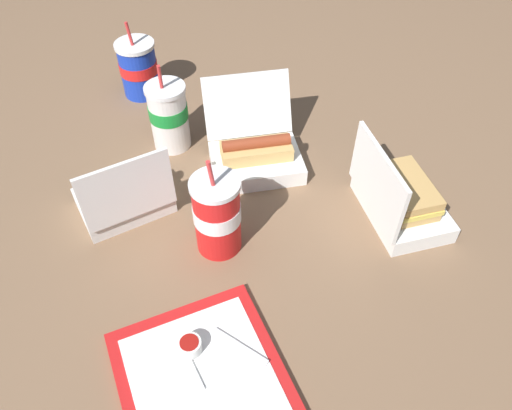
{
  "coord_description": "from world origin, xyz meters",
  "views": [
    {
      "loc": [
        0.68,
        -0.23,
        0.79
      ],
      "look_at": [
        0.02,
        -0.01,
        0.05
      ],
      "focal_mm": 35.0,
      "sensor_mm": 36.0,
      "label": 1
    }
  ],
  "objects": [
    {
      "name": "clamshell_hotdog_corner",
      "position": [
        -0.14,
        0.04,
        0.04
      ],
      "size": [
        0.24,
        0.23,
        0.17
      ],
      "color": "white",
      "rests_on": "ground_plane"
    },
    {
      "name": "soda_cup_right",
      "position": [
        -0.53,
        -0.16,
        0.08
      ],
      "size": [
        0.1,
        0.1,
        0.21
      ],
      "color": "#1938B7",
      "rests_on": "ground_plane"
    },
    {
      "name": "soda_cup_front",
      "position": [
        -0.28,
        -0.12,
        0.09
      ],
      "size": [
        0.09,
        0.09,
        0.22
      ],
      "color": "white",
      "rests_on": "ground_plane"
    },
    {
      "name": "ketchup_cup",
      "position": [
        0.27,
        -0.21,
        0.03
      ],
      "size": [
        0.04,
        0.04,
        0.02
      ],
      "color": "white",
      "rests_on": "food_tray"
    },
    {
      "name": "food_tray",
      "position": [
        0.37,
        -0.2,
        0.01
      ],
      "size": [
        0.39,
        0.29,
        0.01
      ],
      "color": "red",
      "rests_on": "ground_plane"
    },
    {
      "name": "napkin_stack",
      "position": [
        0.31,
        -0.26,
        0.02
      ],
      "size": [
        0.12,
        0.12,
        0.0
      ],
      "primitive_type": "cube",
      "rotation": [
        0.0,
        0.0,
        0.17
      ],
      "color": "white",
      "rests_on": "food_tray"
    },
    {
      "name": "ground_plane",
      "position": [
        0.0,
        0.0,
        0.0
      ],
      "size": [
        3.2,
        3.2,
        0.0
      ],
      "primitive_type": "plane",
      "color": "brown"
    },
    {
      "name": "clamshell_hotdog_front",
      "position": [
        -0.1,
        -0.26,
        0.04
      ],
      "size": [
        0.18,
        0.21,
        0.18
      ],
      "color": "white",
      "rests_on": "ground_plane"
    },
    {
      "name": "clamshell_sandwich_back",
      "position": [
        0.1,
        0.28,
        0.04
      ],
      "size": [
        0.22,
        0.16,
        0.18
      ],
      "color": "white",
      "rests_on": "ground_plane"
    },
    {
      "name": "soda_cup_back",
      "position": [
        0.06,
        -0.1,
        0.09
      ],
      "size": [
        0.09,
        0.09,
        0.23
      ],
      "color": "red",
      "rests_on": "ground_plane"
    },
    {
      "name": "plastic_fork",
      "position": [
        0.29,
        -0.13,
        0.02
      ],
      "size": [
        0.09,
        0.08,
        0.0
      ],
      "primitive_type": "cube",
      "rotation": [
        0.0,
        0.0,
        0.66
      ],
      "color": "white",
      "rests_on": "food_tray"
    }
  ]
}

